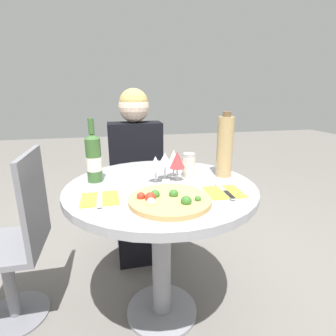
{
  "coord_description": "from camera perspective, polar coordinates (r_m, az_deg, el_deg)",
  "views": [
    {
      "loc": [
        -0.22,
        -1.13,
        1.16
      ],
      "look_at": [
        0.02,
        -0.07,
        0.84
      ],
      "focal_mm": 28.0,
      "sensor_mm": 36.0,
      "label": 1
    }
  ],
  "objects": [
    {
      "name": "ground_plane",
      "position": [
        1.64,
        -1.32,
        -28.82
      ],
      "size": [
        12.0,
        12.0,
        0.0
      ],
      "primitive_type": "plane",
      "color": "slate",
      "rests_on": "ground"
    },
    {
      "name": "dining_table",
      "position": [
        1.28,
        -1.5,
        -9.59
      ],
      "size": [
        0.88,
        0.88,
        0.74
      ],
      "color": "gray",
      "rests_on": "ground_plane"
    },
    {
      "name": "chair_behind_diner",
      "position": [
        2.05,
        -6.97,
        -4.69
      ],
      "size": [
        0.38,
        0.38,
        0.89
      ],
      "rotation": [
        0.0,
        0.0,
        3.14
      ],
      "color": "slate",
      "rests_on": "ground_plane"
    },
    {
      "name": "seated_diner",
      "position": [
        1.89,
        -6.69,
        -2.67
      ],
      "size": [
        0.37,
        0.41,
        1.18
      ],
      "rotation": [
        0.0,
        0.0,
        3.14
      ],
      "color": "black",
      "rests_on": "ground_plane"
    },
    {
      "name": "chair_empty_side",
      "position": [
        1.55,
        -30.06,
        -14.14
      ],
      "size": [
        0.38,
        0.38,
        0.89
      ],
      "rotation": [
        0.0,
        0.0,
        1.57
      ],
      "color": "slate",
      "rests_on": "ground_plane"
    },
    {
      "name": "pizza_large",
      "position": [
        1.03,
        0.21,
        -6.93
      ],
      "size": [
        0.32,
        0.32,
        0.05
      ],
      "color": "tan",
      "rests_on": "dining_table"
    },
    {
      "name": "wine_bottle",
      "position": [
        1.29,
        -15.88,
        2.1
      ],
      "size": [
        0.07,
        0.07,
        0.3
      ],
      "color": "#38602D",
      "rests_on": "dining_table"
    },
    {
      "name": "tall_carafe",
      "position": [
        1.35,
        12.28,
        4.62
      ],
      "size": [
        0.08,
        0.08,
        0.33
      ],
      "color": "tan",
      "rests_on": "dining_table"
    },
    {
      "name": "sugar_shaker",
      "position": [
        1.32,
        4.53,
        0.57
      ],
      "size": [
        0.06,
        0.06,
        0.12
      ],
      "color": "silver",
      "rests_on": "dining_table"
    },
    {
      "name": "wine_glass_front_right",
      "position": [
        1.24,
        2.03,
        1.66
      ],
      "size": [
        0.07,
        0.07,
        0.15
      ],
      "color": "silver",
      "rests_on": "dining_table"
    },
    {
      "name": "wine_glass_center",
      "position": [
        1.26,
        -0.68,
        1.74
      ],
      "size": [
        0.07,
        0.07,
        0.13
      ],
      "color": "silver",
      "rests_on": "dining_table"
    },
    {
      "name": "wine_glass_back_right",
      "position": [
        1.31,
        1.23,
        2.22
      ],
      "size": [
        0.06,
        0.06,
        0.14
      ],
      "color": "silver",
      "rests_on": "dining_table"
    },
    {
      "name": "wine_glass_front_left",
      "position": [
        1.22,
        -2.73,
        0.88
      ],
      "size": [
        0.07,
        0.07,
        0.13
      ],
      "color": "silver",
      "rests_on": "dining_table"
    },
    {
      "name": "place_setting_left",
      "position": [
        1.1,
        -14.61,
        -6.49
      ],
      "size": [
        0.15,
        0.19,
        0.01
      ],
      "color": "yellow",
      "rests_on": "dining_table"
    },
    {
      "name": "place_setting_right",
      "position": [
        1.15,
        12.23,
        -5.14
      ],
      "size": [
        0.16,
        0.19,
        0.01
      ],
      "color": "yellow",
      "rests_on": "dining_table"
    }
  ]
}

